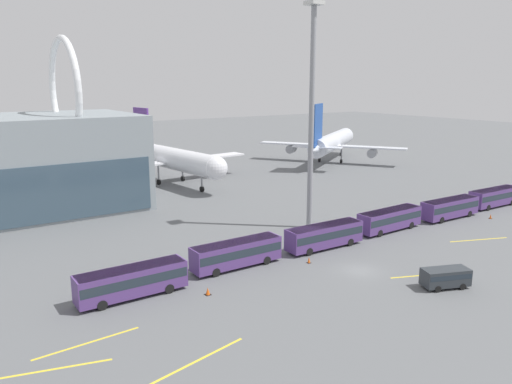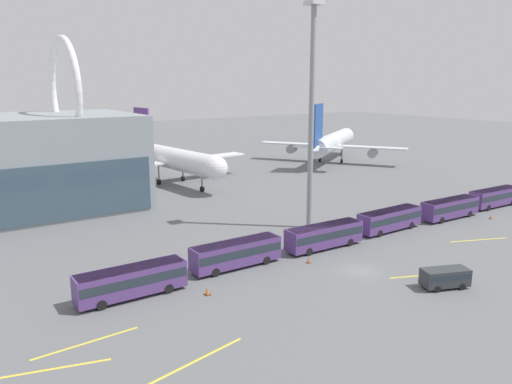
{
  "view_description": "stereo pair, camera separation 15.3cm",
  "coord_description": "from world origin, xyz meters",
  "px_view_note": "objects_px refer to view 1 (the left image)",
  "views": [
    {
      "loc": [
        -40.2,
        -37.8,
        21.26
      ],
      "look_at": [
        3.38,
        26.2,
        4.0
      ],
      "focal_mm": 35.0,
      "sensor_mm": 36.0,
      "label": 1
    },
    {
      "loc": [
        -40.07,
        -37.89,
        21.26
      ],
      "look_at": [
        3.38,
        26.2,
        4.0
      ],
      "focal_mm": 35.0,
      "sensor_mm": 36.0,
      "label": 2
    }
  ],
  "objects_px": {
    "shuttle_bus_1": "(237,252)",
    "shuttle_bus_2": "(325,235)",
    "airliner_parked_remote": "(331,142)",
    "traffic_cone_0": "(208,291)",
    "shuttle_bus_0": "(132,280)",
    "traffic_cone_1": "(491,216)",
    "traffic_cone_2": "(309,260)",
    "airliner_at_gate_far": "(172,159)",
    "shuttle_bus_4": "(450,207)",
    "floodlight_mast": "(312,109)",
    "shuttle_bus_3": "(390,218)",
    "shuttle_bus_5": "(494,196)",
    "service_van_foreground": "(445,276)"
  },
  "relations": [
    {
      "from": "airliner_at_gate_far",
      "to": "traffic_cone_0",
      "type": "distance_m",
      "value": 58.35
    },
    {
      "from": "shuttle_bus_2",
      "to": "shuttle_bus_5",
      "type": "relative_size",
      "value": 1.0
    },
    {
      "from": "shuttle_bus_4",
      "to": "traffic_cone_1",
      "type": "relative_size",
      "value": 15.07
    },
    {
      "from": "floodlight_mast",
      "to": "traffic_cone_1",
      "type": "height_order",
      "value": "floodlight_mast"
    },
    {
      "from": "airliner_parked_remote",
      "to": "traffic_cone_0",
      "type": "distance_m",
      "value": 88.46
    },
    {
      "from": "shuttle_bus_4",
      "to": "floodlight_mast",
      "type": "height_order",
      "value": "floodlight_mast"
    },
    {
      "from": "floodlight_mast",
      "to": "airliner_parked_remote",
      "type": "bearing_deg",
      "value": 44.45
    },
    {
      "from": "shuttle_bus_5",
      "to": "floodlight_mast",
      "type": "relative_size",
      "value": 0.35
    },
    {
      "from": "shuttle_bus_5",
      "to": "floodlight_mast",
      "type": "height_order",
      "value": "floodlight_mast"
    },
    {
      "from": "airliner_parked_remote",
      "to": "shuttle_bus_0",
      "type": "xyz_separation_m",
      "value": [
        -74.8,
        -52.26,
        -3.58
      ]
    },
    {
      "from": "airliner_at_gate_far",
      "to": "floodlight_mast",
      "type": "height_order",
      "value": "floodlight_mast"
    },
    {
      "from": "traffic_cone_0",
      "to": "traffic_cone_2",
      "type": "xyz_separation_m",
      "value": [
        14.4,
        1.19,
        -0.01
      ]
    },
    {
      "from": "shuttle_bus_2",
      "to": "floodlight_mast",
      "type": "xyz_separation_m",
      "value": [
        4.5,
        8.4,
        15.63
      ]
    },
    {
      "from": "service_van_foreground",
      "to": "shuttle_bus_2",
      "type": "bearing_deg",
      "value": 118.27
    },
    {
      "from": "shuttle_bus_1",
      "to": "shuttle_bus_2",
      "type": "bearing_deg",
      "value": -2.4
    },
    {
      "from": "airliner_at_gate_far",
      "to": "traffic_cone_2",
      "type": "bearing_deg",
      "value": -13.53
    },
    {
      "from": "floodlight_mast",
      "to": "shuttle_bus_5",
      "type": "bearing_deg",
      "value": -13.57
    },
    {
      "from": "shuttle_bus_4",
      "to": "floodlight_mast",
      "type": "distance_m",
      "value": 28.05
    },
    {
      "from": "floodlight_mast",
      "to": "traffic_cone_1",
      "type": "bearing_deg",
      "value": -25.08
    },
    {
      "from": "airliner_parked_remote",
      "to": "traffic_cone_1",
      "type": "height_order",
      "value": "airliner_parked_remote"
    },
    {
      "from": "shuttle_bus_1",
      "to": "traffic_cone_2",
      "type": "xyz_separation_m",
      "value": [
        7.87,
        -3.7,
        -1.47
      ]
    },
    {
      "from": "shuttle_bus_3",
      "to": "shuttle_bus_5",
      "type": "height_order",
      "value": "same"
    },
    {
      "from": "airliner_parked_remote",
      "to": "shuttle_bus_1",
      "type": "xyz_separation_m",
      "value": [
        -61.74,
        -51.12,
        -3.58
      ]
    },
    {
      "from": "shuttle_bus_1",
      "to": "traffic_cone_2",
      "type": "height_order",
      "value": "shuttle_bus_1"
    },
    {
      "from": "traffic_cone_2",
      "to": "floodlight_mast",
      "type": "bearing_deg",
      "value": 49.86
    },
    {
      "from": "shuttle_bus_2",
      "to": "traffic_cone_1",
      "type": "relative_size",
      "value": 15.07
    },
    {
      "from": "shuttle_bus_2",
      "to": "traffic_cone_1",
      "type": "xyz_separation_m",
      "value": [
        31.31,
        -4.14,
        -1.47
      ]
    },
    {
      "from": "traffic_cone_2",
      "to": "airliner_at_gate_far",
      "type": "bearing_deg",
      "value": 82.62
    },
    {
      "from": "shuttle_bus_0",
      "to": "traffic_cone_1",
      "type": "relative_size",
      "value": 14.99
    },
    {
      "from": "shuttle_bus_1",
      "to": "floodlight_mast",
      "type": "distance_m",
      "value": 24.76
    },
    {
      "from": "airliner_parked_remote",
      "to": "shuttle_bus_4",
      "type": "distance_m",
      "value": 56.85
    },
    {
      "from": "shuttle_bus_1",
      "to": "traffic_cone_0",
      "type": "relative_size",
      "value": 14.46
    },
    {
      "from": "airliner_parked_remote",
      "to": "shuttle_bus_2",
      "type": "relative_size",
      "value": 3.07
    },
    {
      "from": "shuttle_bus_2",
      "to": "shuttle_bus_4",
      "type": "height_order",
      "value": "same"
    },
    {
      "from": "shuttle_bus_1",
      "to": "shuttle_bus_4",
      "type": "distance_m",
      "value": 39.17
    },
    {
      "from": "traffic_cone_1",
      "to": "shuttle_bus_2",
      "type": "bearing_deg",
      "value": 172.46
    },
    {
      "from": "shuttle_bus_1",
      "to": "shuttle_bus_4",
      "type": "height_order",
      "value": "same"
    },
    {
      "from": "floodlight_mast",
      "to": "traffic_cone_0",
      "type": "height_order",
      "value": "floodlight_mast"
    },
    {
      "from": "floodlight_mast",
      "to": "shuttle_bus_1",
      "type": "bearing_deg",
      "value": -156.11
    },
    {
      "from": "shuttle_bus_5",
      "to": "shuttle_bus_0",
      "type": "bearing_deg",
      "value": -177.66
    },
    {
      "from": "shuttle_bus_2",
      "to": "traffic_cone_2",
      "type": "bearing_deg",
      "value": -147.77
    },
    {
      "from": "airliner_parked_remote",
      "to": "shuttle_bus_2",
      "type": "height_order",
      "value": "airliner_parked_remote"
    },
    {
      "from": "airliner_at_gate_far",
      "to": "service_van_foreground",
      "type": "xyz_separation_m",
      "value": [
        0.3,
        -66.54,
        -4.09
      ]
    },
    {
      "from": "shuttle_bus_2",
      "to": "airliner_at_gate_far",
      "type": "bearing_deg",
      "value": 89.62
    },
    {
      "from": "shuttle_bus_3",
      "to": "traffic_cone_0",
      "type": "height_order",
      "value": "shuttle_bus_3"
    },
    {
      "from": "airliner_parked_remote",
      "to": "service_van_foreground",
      "type": "height_order",
      "value": "airliner_parked_remote"
    },
    {
      "from": "shuttle_bus_1",
      "to": "traffic_cone_2",
      "type": "bearing_deg",
      "value": -24.83
    },
    {
      "from": "shuttle_bus_1",
      "to": "shuttle_bus_2",
      "type": "height_order",
      "value": "same"
    },
    {
      "from": "shuttle_bus_0",
      "to": "shuttle_bus_5",
      "type": "height_order",
      "value": "same"
    },
    {
      "from": "shuttle_bus_3",
      "to": "traffic_cone_1",
      "type": "distance_m",
      "value": 18.9
    }
  ]
}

